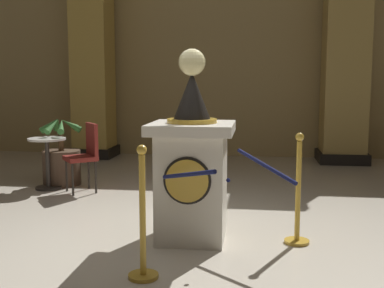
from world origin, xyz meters
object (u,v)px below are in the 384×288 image
(cafe_table, at_px, (47,157))
(cafe_chair_red, at_px, (86,151))
(pedestal_clock, at_px, (192,167))
(stanchion_near, at_px, (143,232))
(stanchion_far, at_px, (298,205))
(potted_palm_left, at_px, (62,163))

(cafe_table, bearing_deg, cafe_chair_red, -9.72)
(pedestal_clock, height_order, cafe_table, pedestal_clock)
(stanchion_near, bearing_deg, cafe_table, 125.67)
(stanchion_far, height_order, cafe_chair_red, stanchion_far)
(potted_palm_left, xyz_separation_m, cafe_chair_red, (0.53, -0.40, 0.24))
(stanchion_far, relative_size, potted_palm_left, 1.02)
(stanchion_far, height_order, cafe_table, stanchion_far)
(pedestal_clock, xyz_separation_m, cafe_table, (-2.35, 1.92, -0.25))
(stanchion_near, relative_size, stanchion_far, 1.00)
(stanchion_near, height_order, stanchion_far, stanchion_far)
(stanchion_near, xyz_separation_m, cafe_chair_red, (-1.49, 2.82, 0.20))
(pedestal_clock, distance_m, stanchion_near, 1.08)
(pedestal_clock, height_order, cafe_chair_red, pedestal_clock)
(pedestal_clock, height_order, potted_palm_left, pedestal_clock)
(pedestal_clock, relative_size, cafe_table, 2.51)
(potted_palm_left, bearing_deg, stanchion_far, -34.05)
(stanchion_far, bearing_deg, cafe_table, 150.30)
(stanchion_near, distance_m, stanchion_far, 1.62)
(cafe_chair_red, bearing_deg, stanchion_near, -62.18)
(potted_palm_left, distance_m, cafe_table, 0.34)
(pedestal_clock, distance_m, stanchion_far, 1.07)
(stanchion_near, relative_size, potted_palm_left, 1.02)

